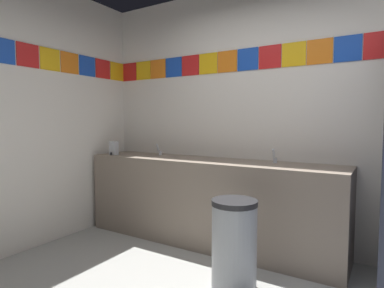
% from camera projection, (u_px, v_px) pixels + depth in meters
% --- Properties ---
extents(wall_back, '(4.43, 0.09, 2.69)m').
position_uv_depth(wall_back, '(294.00, 114.00, 3.12)').
color(wall_back, silver).
rests_on(wall_back, ground_plane).
extents(vanity_counter, '(2.74, 0.56, 0.88)m').
position_uv_depth(vanity_counter, '(206.00, 201.00, 3.33)').
color(vanity_counter, gray).
rests_on(vanity_counter, ground_plane).
extents(faucet_left, '(0.04, 0.10, 0.14)m').
position_uv_depth(faucet_left, '(159.00, 151.00, 3.73)').
color(faucet_left, silver).
rests_on(faucet_left, vanity_counter).
extents(faucet_right, '(0.04, 0.10, 0.14)m').
position_uv_depth(faucet_right, '(274.00, 158.00, 3.01)').
color(faucet_right, silver).
rests_on(faucet_right, vanity_counter).
extents(soap_dispenser, '(0.09, 0.09, 0.16)m').
position_uv_depth(soap_dispenser, '(114.00, 148.00, 3.76)').
color(soap_dispenser, '#B7BABF').
rests_on(soap_dispenser, vanity_counter).
extents(trash_bin, '(0.35, 0.35, 0.68)m').
position_uv_depth(trash_bin, '(234.00, 244.00, 2.42)').
color(trash_bin, '#999EA3').
rests_on(trash_bin, ground_plane).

